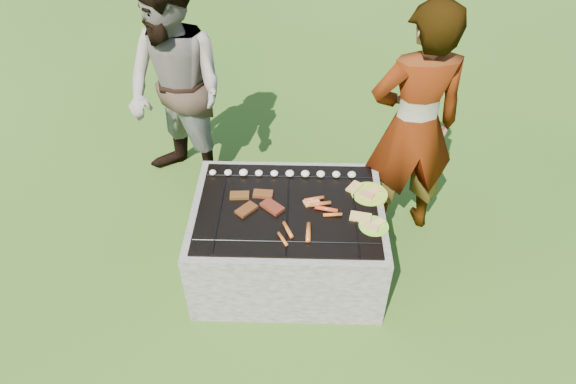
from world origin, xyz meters
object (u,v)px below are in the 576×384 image
bystander (177,92)px  cook (414,127)px  plate_far (369,194)px  plate_near (374,226)px  fire_pit (288,241)px

bystander → cook: bearing=22.6°
plate_far → plate_near: same height
plate_far → bystander: bearing=150.7°
fire_pit → plate_near: 0.67m
plate_near → cook: (0.31, 0.68, 0.31)m
plate_far → cook: (0.31, 0.37, 0.31)m
plate_near → bystander: size_ratio=0.13×
cook → plate_near: bearing=56.9°
plate_near → fire_pit: bearing=163.4°
plate_far → cook: size_ratio=0.17×
fire_pit → plate_near: size_ratio=5.40×
plate_near → cook: size_ratio=0.13×
plate_near → cook: 0.81m
cook → bystander: bearing=-22.6°
plate_far → fire_pit: bearing=-165.5°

